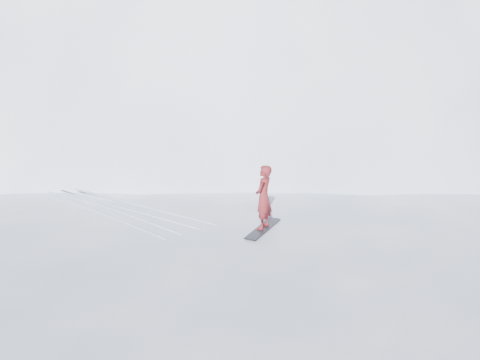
{
  "coord_description": "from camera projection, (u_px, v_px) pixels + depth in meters",
  "views": [
    {
      "loc": [
        -5.43,
        -7.28,
        6.8
      ],
      "look_at": [
        1.91,
        2.46,
        3.5
      ],
      "focal_mm": 35.0,
      "sensor_mm": 36.0,
      "label": 1
    }
  ],
  "objects": [
    {
      "name": "peak_shoulder",
      "position": [
        180.0,
        157.0,
        31.77
      ],
      "size": [
        28.0,
        24.0,
        18.0
      ],
      "primitive_type": "ellipsoid",
      "color": "white",
      "rests_on": "ground"
    },
    {
      "name": "summit_peak",
      "position": [
        260.0,
        130.0,
        43.36
      ],
      "size": [
        60.0,
        56.0,
        56.0
      ],
      "primitive_type": "ellipsoid",
      "color": "white",
      "rests_on": "ground"
    },
    {
      "name": "snowboarder",
      "position": [
        264.0,
        197.0,
        11.92
      ],
      "size": [
        0.72,
        0.63,
        1.67
      ],
      "primitive_type": "imported",
      "rotation": [
        0.0,
        0.0,
        3.62
      ],
      "color": "maroon",
      "rests_on": "snowboard"
    },
    {
      "name": "snowboard",
      "position": [
        263.0,
        228.0,
        12.14
      ],
      "size": [
        1.65,
        1.05,
        0.03
      ],
      "primitive_type": "cube",
      "rotation": [
        0.0,
        0.0,
        0.47
      ],
      "color": "black",
      "rests_on": "near_ridge"
    },
    {
      "name": "near_ridge",
      "position": [
        204.0,
        298.0,
        13.43
      ],
      "size": [
        36.0,
        28.0,
        4.8
      ],
      "primitive_type": "ellipsoid",
      "color": "white",
      "rests_on": "ground"
    },
    {
      "name": "wind_bumps",
      "position": [
        171.0,
        331.0,
        11.85
      ],
      "size": [
        16.0,
        14.4,
        1.0
      ],
      "color": "white",
      "rests_on": "ground"
    },
    {
      "name": "board_tracks",
      "position": [
        118.0,
        208.0,
        13.73
      ],
      "size": [
        2.75,
        5.9,
        0.04
      ],
      "color": "silver",
      "rests_on": "ground"
    }
  ]
}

